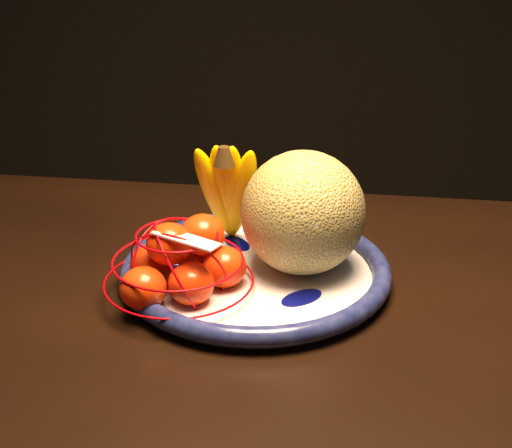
{
  "coord_description": "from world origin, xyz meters",
  "views": [
    {
      "loc": [
        0.13,
        -0.62,
        1.18
      ],
      "look_at": [
        0.1,
        0.15,
        0.84
      ],
      "focal_mm": 50.0,
      "sensor_mm": 36.0,
      "label": 1
    }
  ],
  "objects_px": {
    "fruit_bowl": "(256,271)",
    "mandarin_bag": "(182,263)",
    "dining_table": "(157,412)",
    "cantaloupe": "(303,213)",
    "banana_bunch": "(228,188)"
  },
  "relations": [
    {
      "from": "fruit_bowl",
      "to": "banana_bunch",
      "type": "relative_size",
      "value": 2.11
    },
    {
      "from": "banana_bunch",
      "to": "mandarin_bag",
      "type": "bearing_deg",
      "value": -106.54
    },
    {
      "from": "cantaloupe",
      "to": "mandarin_bag",
      "type": "distance_m",
      "value": 0.15
    },
    {
      "from": "fruit_bowl",
      "to": "mandarin_bag",
      "type": "distance_m",
      "value": 0.1
    },
    {
      "from": "cantaloupe",
      "to": "banana_bunch",
      "type": "relative_size",
      "value": 0.96
    },
    {
      "from": "dining_table",
      "to": "cantaloupe",
      "type": "distance_m",
      "value": 0.28
    },
    {
      "from": "fruit_bowl",
      "to": "mandarin_bag",
      "type": "height_order",
      "value": "mandarin_bag"
    },
    {
      "from": "dining_table",
      "to": "cantaloupe",
      "type": "xyz_separation_m",
      "value": [
        0.15,
        0.16,
        0.17
      ]
    },
    {
      "from": "fruit_bowl",
      "to": "banana_bunch",
      "type": "height_order",
      "value": "banana_bunch"
    },
    {
      "from": "dining_table",
      "to": "fruit_bowl",
      "type": "bearing_deg",
      "value": 61.78
    },
    {
      "from": "dining_table",
      "to": "banana_bunch",
      "type": "relative_size",
      "value": 10.7
    },
    {
      "from": "fruit_bowl",
      "to": "mandarin_bag",
      "type": "xyz_separation_m",
      "value": [
        -0.08,
        -0.04,
        0.03
      ]
    },
    {
      "from": "fruit_bowl",
      "to": "cantaloupe",
      "type": "distance_m",
      "value": 0.09
    },
    {
      "from": "cantaloupe",
      "to": "banana_bunch",
      "type": "xyz_separation_m",
      "value": [
        -0.09,
        0.06,
        0.01
      ]
    },
    {
      "from": "dining_table",
      "to": "fruit_bowl",
      "type": "relative_size",
      "value": 5.07
    }
  ]
}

